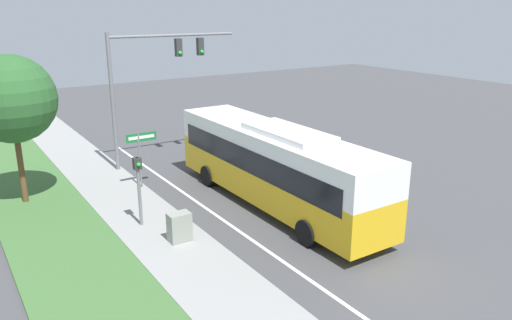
{
  "coord_description": "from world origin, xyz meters",
  "views": [
    {
      "loc": [
        -12.4,
        -13.78,
        8.04
      ],
      "look_at": [
        -1.28,
        3.19,
        1.78
      ],
      "focal_mm": 35.0,
      "sensor_mm": 36.0,
      "label": 1
    }
  ],
  "objects_px": {
    "bus": "(274,162)",
    "utility_cabinet": "(179,227)",
    "signal_gantry": "(151,71)",
    "pedestrian_signal": "(138,180)",
    "street_sign": "(141,149)"
  },
  "relations": [
    {
      "from": "signal_gantry",
      "to": "pedestrian_signal",
      "type": "distance_m",
      "value": 8.49
    },
    {
      "from": "pedestrian_signal",
      "to": "street_sign",
      "type": "distance_m",
      "value": 4.28
    },
    {
      "from": "utility_cabinet",
      "to": "street_sign",
      "type": "bearing_deg",
      "value": 81.03
    },
    {
      "from": "bus",
      "to": "street_sign",
      "type": "distance_m",
      "value": 6.25
    },
    {
      "from": "bus",
      "to": "street_sign",
      "type": "bearing_deg",
      "value": 128.46
    },
    {
      "from": "pedestrian_signal",
      "to": "utility_cabinet",
      "type": "height_order",
      "value": "pedestrian_signal"
    },
    {
      "from": "utility_cabinet",
      "to": "pedestrian_signal",
      "type": "bearing_deg",
      "value": 107.66
    },
    {
      "from": "street_sign",
      "to": "utility_cabinet",
      "type": "relative_size",
      "value": 2.58
    },
    {
      "from": "bus",
      "to": "pedestrian_signal",
      "type": "relative_size",
      "value": 4.26
    },
    {
      "from": "signal_gantry",
      "to": "utility_cabinet",
      "type": "relative_size",
      "value": 6.6
    },
    {
      "from": "bus",
      "to": "utility_cabinet",
      "type": "bearing_deg",
      "value": -167.11
    },
    {
      "from": "bus",
      "to": "street_sign",
      "type": "xyz_separation_m",
      "value": [
        -3.89,
        4.9,
        0.01
      ]
    },
    {
      "from": "signal_gantry",
      "to": "street_sign",
      "type": "height_order",
      "value": "signal_gantry"
    },
    {
      "from": "bus",
      "to": "utility_cabinet",
      "type": "distance_m",
      "value": 5.12
    },
    {
      "from": "bus",
      "to": "pedestrian_signal",
      "type": "xyz_separation_m",
      "value": [
        -5.49,
        0.92,
        0.0
      ]
    }
  ]
}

